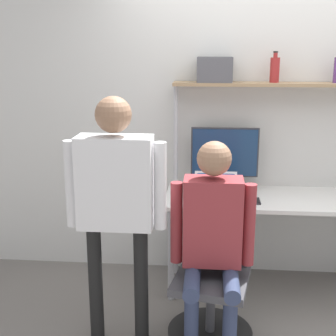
{
  "coord_description": "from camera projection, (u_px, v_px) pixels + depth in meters",
  "views": [
    {
      "loc": [
        -0.49,
        -3.13,
        1.88
      ],
      "look_at": [
        -0.75,
        -0.2,
        1.11
      ],
      "focal_mm": 50.0,
      "sensor_mm": 36.0,
      "label": 1
    }
  ],
  "objects": [
    {
      "name": "laptop",
      "position": [
        216.0,
        192.0,
        3.53
      ],
      "size": [
        0.32,
        0.21,
        0.2
      ],
      "color": "silver",
      "rests_on": "desk"
    },
    {
      "name": "bottle_red",
      "position": [
        275.0,
        69.0,
        3.51
      ],
      "size": [
        0.07,
        0.07,
        0.23
      ],
      "color": "maroon",
      "rests_on": "shelf_unit"
    },
    {
      "name": "monitor",
      "position": [
        225.0,
        155.0,
        3.7
      ],
      "size": [
        0.53,
        0.16,
        0.5
      ],
      "color": "#333338",
      "rests_on": "desk"
    },
    {
      "name": "shelf_unit",
      "position": [
        272.0,
        118.0,
        3.61
      ],
      "size": [
        1.53,
        0.22,
        1.61
      ],
      "color": "#997A56",
      "rests_on": "ground_plane"
    },
    {
      "name": "office_chair",
      "position": [
        212.0,
        299.0,
        3.08
      ],
      "size": [
        0.56,
        0.56,
        0.9
      ],
      "color": "black",
      "rests_on": "ground_plane"
    },
    {
      "name": "cell_phone",
      "position": [
        255.0,
        201.0,
        3.47
      ],
      "size": [
        0.07,
        0.15,
        0.01
      ],
      "color": "black",
      "rests_on": "desk"
    },
    {
      "name": "person_seated",
      "position": [
        213.0,
        230.0,
        2.9
      ],
      "size": [
        0.53,
        0.47,
        1.33
      ],
      "color": "#2D3856",
      "rests_on": "ground_plane"
    },
    {
      "name": "storage_box",
      "position": [
        215.0,
        70.0,
        3.55
      ],
      "size": [
        0.27,
        0.2,
        0.19
      ],
      "color": "#4C4C51",
      "rests_on": "shelf_unit"
    },
    {
      "name": "ground_plane",
      "position": [
        271.0,
        309.0,
        3.45
      ],
      "size": [
        12.0,
        12.0,
        0.0
      ],
      "primitive_type": "plane",
      "color": "slate"
    },
    {
      "name": "desk",
      "position": [
        270.0,
        208.0,
        3.6
      ],
      "size": [
        1.61,
        0.61,
        0.76
      ],
      "color": "silver",
      "rests_on": "ground_plane"
    },
    {
      "name": "person_standing",
      "position": [
        116.0,
        192.0,
        2.83
      ],
      "size": [
        0.62,
        0.22,
        1.6
      ],
      "color": "black",
      "rests_on": "ground_plane"
    },
    {
      "name": "wall_back",
      "position": [
        270.0,
        114.0,
        3.75
      ],
      "size": [
        8.0,
        0.06,
        2.7
      ],
      "color": "silver",
      "rests_on": "ground_plane"
    }
  ]
}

